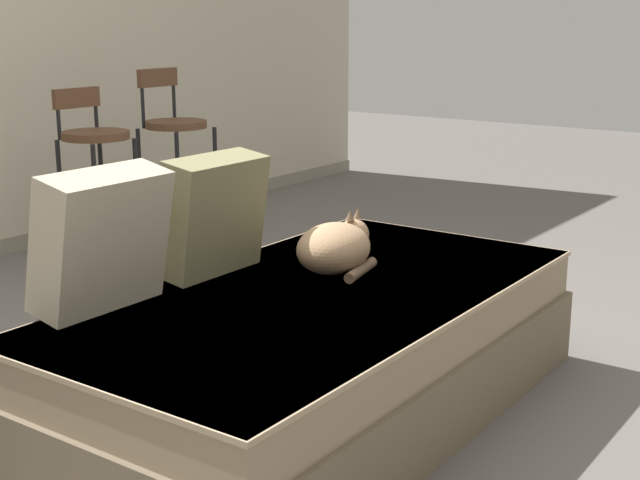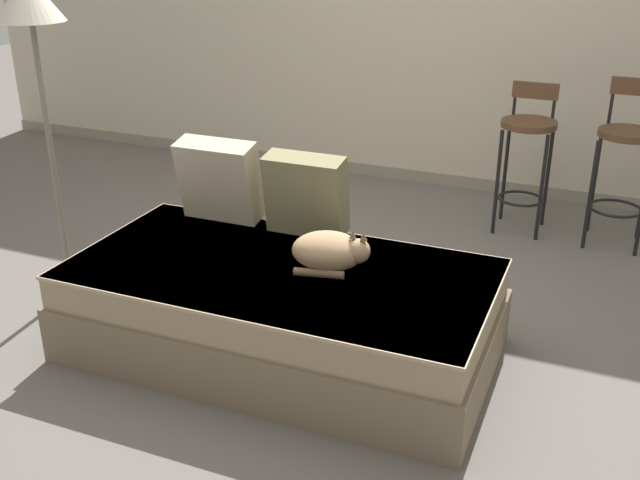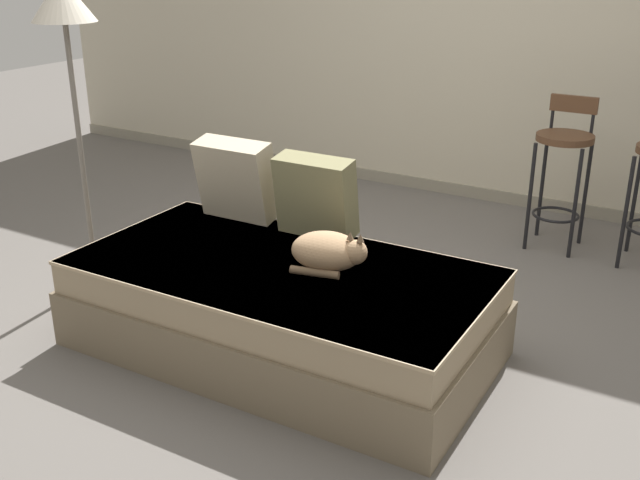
{
  "view_description": "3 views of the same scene",
  "coord_description": "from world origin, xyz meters",
  "px_view_note": "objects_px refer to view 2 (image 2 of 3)",
  "views": [
    {
      "loc": [
        -2.21,
        -2.01,
        1.28
      ],
      "look_at": [
        0.15,
        -0.3,
        0.55
      ],
      "focal_mm": 50.0,
      "sensor_mm": 36.0,
      "label": 1
    },
    {
      "loc": [
        1.35,
        -3.1,
        1.87
      ],
      "look_at": [
        0.15,
        -0.3,
        0.55
      ],
      "focal_mm": 42.0,
      "sensor_mm": 36.0,
      "label": 2
    },
    {
      "loc": [
        1.73,
        -2.96,
        1.79
      ],
      "look_at": [
        0.15,
        -0.3,
        0.55
      ],
      "focal_mm": 42.0,
      "sensor_mm": 36.0,
      "label": 3
    }
  ],
  "objects_px": {
    "cat": "(330,251)",
    "bar_stool_near_window": "(527,144)",
    "bar_stool_by_doorway": "(625,154)",
    "throw_pillow_corner": "(220,180)",
    "couch": "(281,309)",
    "floor_lamp": "(33,30)",
    "throw_pillow_middle": "(306,194)"
  },
  "relations": [
    {
      "from": "cat",
      "to": "bar_stool_near_window",
      "type": "bearing_deg",
      "value": 73.73
    },
    {
      "from": "cat",
      "to": "bar_stool_by_doorway",
      "type": "distance_m",
      "value": 2.19
    },
    {
      "from": "cat",
      "to": "bar_stool_near_window",
      "type": "relative_size",
      "value": 0.4
    },
    {
      "from": "bar_stool_near_window",
      "to": "bar_stool_by_doorway",
      "type": "distance_m",
      "value": 0.57
    },
    {
      "from": "cat",
      "to": "throw_pillow_corner",
      "type": "bearing_deg",
      "value": 156.39
    },
    {
      "from": "couch",
      "to": "throw_pillow_corner",
      "type": "height_order",
      "value": "throw_pillow_corner"
    },
    {
      "from": "couch",
      "to": "floor_lamp",
      "type": "xyz_separation_m",
      "value": [
        -1.31,
        0.09,
        1.16
      ]
    },
    {
      "from": "floor_lamp",
      "to": "throw_pillow_corner",
      "type": "bearing_deg",
      "value": 22.02
    },
    {
      "from": "couch",
      "to": "cat",
      "type": "xyz_separation_m",
      "value": [
        0.21,
        0.08,
        0.3
      ]
    },
    {
      "from": "bar_stool_by_doorway",
      "to": "floor_lamp",
      "type": "relative_size",
      "value": 0.61
    },
    {
      "from": "throw_pillow_middle",
      "to": "bar_stool_near_window",
      "type": "height_order",
      "value": "bar_stool_near_window"
    },
    {
      "from": "bar_stool_near_window",
      "to": "floor_lamp",
      "type": "relative_size",
      "value": 0.57
    },
    {
      "from": "bar_stool_near_window",
      "to": "bar_stool_by_doorway",
      "type": "height_order",
      "value": "bar_stool_by_doorway"
    },
    {
      "from": "cat",
      "to": "bar_stool_by_doorway",
      "type": "xyz_separation_m",
      "value": [
        1.12,
        1.88,
        0.05
      ]
    },
    {
      "from": "bar_stool_by_doorway",
      "to": "floor_lamp",
      "type": "distance_m",
      "value": 3.33
    },
    {
      "from": "cat",
      "to": "bar_stool_near_window",
      "type": "distance_m",
      "value": 1.96
    },
    {
      "from": "throw_pillow_corner",
      "to": "bar_stool_by_doorway",
      "type": "height_order",
      "value": "bar_stool_by_doorway"
    },
    {
      "from": "bar_stool_near_window",
      "to": "couch",
      "type": "bearing_deg",
      "value": -111.21
    },
    {
      "from": "throw_pillow_corner",
      "to": "floor_lamp",
      "type": "height_order",
      "value": "floor_lamp"
    },
    {
      "from": "couch",
      "to": "bar_stool_near_window",
      "type": "relative_size",
      "value": 2.08
    },
    {
      "from": "throw_pillow_corner",
      "to": "bar_stool_by_doorway",
      "type": "xyz_separation_m",
      "value": [
        1.86,
        1.56,
        -0.08
      ]
    },
    {
      "from": "couch",
      "to": "floor_lamp",
      "type": "bearing_deg",
      "value": 176.26
    },
    {
      "from": "couch",
      "to": "bar_stool_near_window",
      "type": "distance_m",
      "value": 2.13
    },
    {
      "from": "couch",
      "to": "bar_stool_near_window",
      "type": "xyz_separation_m",
      "value": [
        0.76,
        1.96,
        0.35
      ]
    },
    {
      "from": "bar_stool_near_window",
      "to": "bar_stool_by_doorway",
      "type": "xyz_separation_m",
      "value": [
        0.57,
        0.0,
        0.0
      ]
    },
    {
      "from": "bar_stool_near_window",
      "to": "bar_stool_by_doorway",
      "type": "relative_size",
      "value": 0.93
    },
    {
      "from": "couch",
      "to": "cat",
      "type": "relative_size",
      "value": 5.14
    },
    {
      "from": "couch",
      "to": "throw_pillow_middle",
      "type": "distance_m",
      "value": 0.58
    },
    {
      "from": "throw_pillow_middle",
      "to": "bar_stool_near_window",
      "type": "bearing_deg",
      "value": 62.39
    },
    {
      "from": "cat",
      "to": "bar_stool_by_doorway",
      "type": "height_order",
      "value": "bar_stool_by_doorway"
    },
    {
      "from": "throw_pillow_corner",
      "to": "floor_lamp",
      "type": "relative_size",
      "value": 0.26
    },
    {
      "from": "couch",
      "to": "throw_pillow_corner",
      "type": "xyz_separation_m",
      "value": [
        -0.53,
        0.4,
        0.42
      ]
    }
  ]
}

